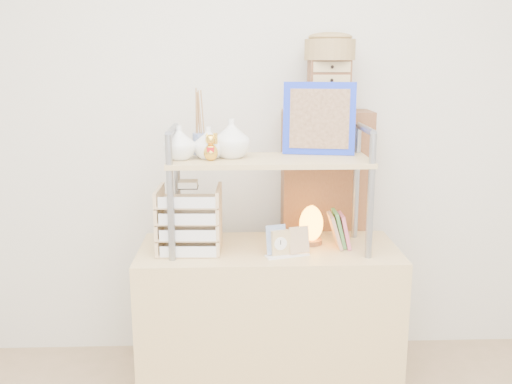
% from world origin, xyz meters
% --- Properties ---
extents(room_shell, '(3.42, 3.41, 2.61)m').
position_xyz_m(room_shell, '(0.00, 0.39, 1.69)').
color(room_shell, silver).
rests_on(room_shell, ground).
extents(desk, '(1.20, 0.50, 0.75)m').
position_xyz_m(desk, '(0.00, 1.20, 0.38)').
color(desk, tan).
rests_on(desk, ground).
extents(cabinet, '(0.45, 0.25, 1.35)m').
position_xyz_m(cabinet, '(0.32, 1.57, 0.68)').
color(cabinet, brown).
rests_on(cabinet, ground).
extents(hutch, '(0.92, 0.34, 0.75)m').
position_xyz_m(hutch, '(-0.09, 1.21, 1.20)').
color(hutch, gray).
rests_on(hutch, desk).
extents(letter_tray, '(0.28, 0.26, 0.33)m').
position_xyz_m(letter_tray, '(-0.36, 1.17, 0.88)').
color(letter_tray, tan).
rests_on(letter_tray, desk).
extents(salt_lamp, '(0.12, 0.11, 0.19)m').
position_xyz_m(salt_lamp, '(0.20, 1.25, 0.85)').
color(salt_lamp, brown).
rests_on(salt_lamp, desk).
extents(desk_clock, '(0.09, 0.06, 0.12)m').
position_xyz_m(desk_clock, '(0.04, 1.08, 0.81)').
color(desk_clock, tan).
rests_on(desk_clock, desk).
extents(postcard_stand, '(0.20, 0.11, 0.14)m').
position_xyz_m(postcard_stand, '(0.07, 1.09, 0.79)').
color(postcard_stand, white).
rests_on(postcard_stand, desk).
extents(drawer_chest, '(0.20, 0.16, 0.25)m').
position_xyz_m(drawer_chest, '(0.32, 1.55, 1.48)').
color(drawer_chest, brown).
rests_on(drawer_chest, cabinet).
extents(woven_basket, '(0.25, 0.25, 0.10)m').
position_xyz_m(woven_basket, '(0.32, 1.55, 1.65)').
color(woven_basket, olive).
rests_on(woven_basket, drawer_chest).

